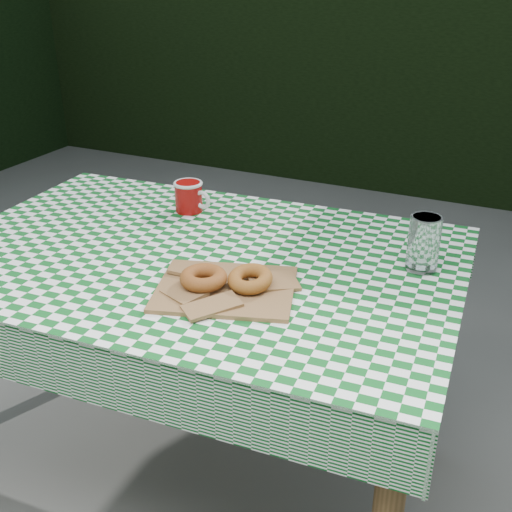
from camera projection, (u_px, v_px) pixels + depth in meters
The scene contains 9 objects.
ground at pixel (188, 504), 1.82m from camera, with size 60.00×60.00×0.00m, color #484844.
hedge_north at pixel (436, 48), 4.04m from camera, with size 7.00×0.70×1.80m, color black.
table at pixel (201, 376), 1.76m from camera, with size 1.30×0.87×0.75m, color brown.
tablecloth at pixel (195, 255), 1.59m from camera, with size 1.32×0.89×0.01m, color #0D531C.
paper_bag at pixel (225, 288), 1.41m from camera, with size 0.31×0.25×0.02m, color #905F3E.
bagel_front at pixel (203, 278), 1.40m from camera, with size 0.11×0.11×0.03m, color brown.
bagel_back at pixel (250, 279), 1.40m from camera, with size 0.10×0.10×0.03m, color brown.
coffee_mug at pixel (189, 197), 1.84m from camera, with size 0.16×0.16×0.09m, color maroon, non-canonical shape.
drinking_glass at pixel (424, 243), 1.48m from camera, with size 0.08×0.08×0.14m, color white.
Camera 1 is at (0.74, -1.12, 1.44)m, focal length 44.02 mm.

